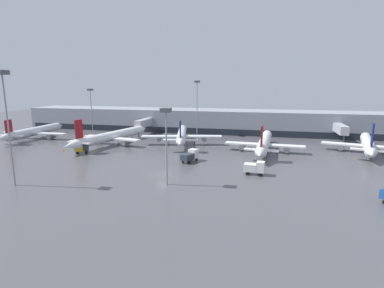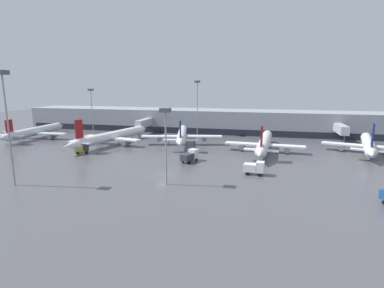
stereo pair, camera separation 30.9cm
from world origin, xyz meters
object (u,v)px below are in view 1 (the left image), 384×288
object	(u,v)px
service_truck_1	(82,148)
apron_light_mast_1	(166,123)
traffic_cone_0	(63,150)
apron_light_mast_3	(91,98)
parked_jet_3	(34,132)
service_truck_0	(255,167)
service_truck_2	(190,155)
parked_jet_0	(112,136)
traffic_cone_1	(356,158)
parked_jet_2	(368,144)
parked_jet_4	(182,135)
parked_jet_1	(264,143)
apron_light_mast_0	(197,93)
apron_light_mast_2	(5,98)

from	to	relation	value
service_truck_1	apron_light_mast_1	xyz separation A→B (m)	(31.81, -20.34, 10.44)
traffic_cone_0	apron_light_mast_3	bearing A→B (deg)	108.64
traffic_cone_0	service_truck_1	bearing A→B (deg)	-9.16
parked_jet_3	apron_light_mast_3	distance (m)	25.45
service_truck_0	apron_light_mast_1	xyz separation A→B (m)	(-16.37, -10.65, 10.40)
service_truck_0	service_truck_1	bearing A→B (deg)	174.95
service_truck_2	apron_light_mast_3	xyz separation A→B (m)	(-50.93, 38.53, 12.28)
parked_jet_0	traffic_cone_1	xyz separation A→B (m)	(71.46, -2.31, -2.45)
parked_jet_2	parked_jet_4	bearing A→B (deg)	104.23
parked_jet_0	service_truck_0	distance (m)	51.35
traffic_cone_0	traffic_cone_1	xyz separation A→B (m)	(80.68, 9.69, 0.01)
parked_jet_4	traffic_cone_0	size ratio (longest dim) A/B	53.75
parked_jet_1	service_truck_0	size ratio (longest dim) A/B	7.81
parked_jet_1	parked_jet_4	size ratio (longest dim) A/B	1.11
apron_light_mast_0	apron_light_mast_2	xyz separation A→B (m)	(-21.75, -64.47, 0.72)
service_truck_0	apron_light_mast_3	bearing A→B (deg)	151.83
parked_jet_3	parked_jet_0	bearing A→B (deg)	-98.57
service_truck_0	service_truck_1	world-z (taller)	service_truck_1
service_truck_2	parked_jet_4	bearing A→B (deg)	42.02
parked_jet_2	service_truck_2	size ratio (longest dim) A/B	5.59
parked_jet_4	apron_light_mast_1	xyz separation A→B (m)	(7.57, -38.48, 8.82)
parked_jet_1	apron_light_mast_1	size ratio (longest dim) A/B	2.36
service_truck_1	service_truck_2	bearing A→B (deg)	-32.36
service_truck_1	apron_light_mast_0	bearing A→B (deg)	27.19
parked_jet_1	service_truck_0	bearing A→B (deg)	179.10
apron_light_mast_2	parked_jet_1	bearing A→B (deg)	41.48
parked_jet_0	parked_jet_3	xyz separation A→B (m)	(-32.43, 3.52, -0.21)
service_truck_1	apron_light_mast_2	distance (m)	31.58
service_truck_1	parked_jet_1	bearing A→B (deg)	-13.21
apron_light_mast_0	parked_jet_1	bearing A→B (deg)	-42.89
parked_jet_1	service_truck_0	world-z (taller)	parked_jet_1
parked_jet_3	service_truck_0	bearing A→B (deg)	-110.94
service_truck_1	traffic_cone_0	world-z (taller)	service_truck_1
parked_jet_2	service_truck_1	size ratio (longest dim) A/B	7.49
parked_jet_0	apron_light_mast_2	distance (m)	43.00
parked_jet_0	traffic_cone_1	world-z (taller)	parked_jet_0
parked_jet_0	service_truck_2	distance (m)	33.50
parked_jet_2	service_truck_0	world-z (taller)	parked_jet_2
parked_jet_1	service_truck_0	distance (m)	23.56
parked_jet_3	parked_jet_4	bearing A→B (deg)	-90.82
parked_jet_4	service_truck_2	distance (m)	21.74
parked_jet_2	apron_light_mast_1	distance (m)	61.78
parked_jet_2	service_truck_2	world-z (taller)	parked_jet_2
parked_jet_0	service_truck_0	xyz separation A→B (m)	(45.99, -22.82, -1.12)
service_truck_0	apron_light_mast_3	world-z (taller)	apron_light_mast_3
apron_light_mast_1	apron_light_mast_3	xyz separation A→B (m)	(-50.75, 56.76, 1.86)
parked_jet_3	apron_light_mast_2	bearing A→B (deg)	-145.09
parked_jet_3	apron_light_mast_3	bearing A→B (deg)	-32.14
apron_light_mast_1	apron_light_mast_2	world-z (taller)	apron_light_mast_2
apron_light_mast_1	apron_light_mast_2	distance (m)	29.69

